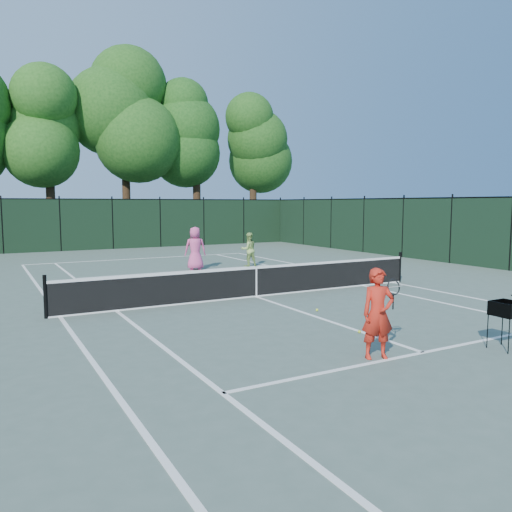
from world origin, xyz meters
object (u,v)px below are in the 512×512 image
loose_ball_near_cart (359,332)px  loose_ball_midcourt (317,310)px  player_pink (195,248)px  ball_hopper (507,309)px  coach (378,313)px  player_green (249,249)px

loose_ball_near_cart → loose_ball_midcourt: bearing=77.3°
player_pink → ball_hopper: size_ratio=1.96×
ball_hopper → coach: bearing=165.8°
coach → loose_ball_near_cart: size_ratio=23.91×
player_green → ball_hopper: player_green is taller
coach → ball_hopper: bearing=2.2°
player_pink → player_green: player_pink is taller
coach → loose_ball_midcourt: 4.03m
coach → player_pink: 12.89m
coach → ball_hopper: (2.51, -0.76, -0.04)m
player_pink → loose_ball_midcourt: 9.11m
player_green → loose_ball_near_cart: 11.74m
coach → player_pink: (1.71, 12.77, 0.09)m
coach → player_green: (4.21, 12.73, -0.07)m
loose_ball_near_cart → loose_ball_midcourt: (0.50, 2.22, 0.00)m
coach → ball_hopper: coach is taller
player_pink → loose_ball_near_cart: bearing=104.3°
loose_ball_near_cart → player_pink: bearing=85.8°
coach → player_green: size_ratio=1.09×
player_green → ball_hopper: (-1.70, -13.49, 0.03)m
player_green → player_pink: bearing=3.3°
coach → loose_ball_near_cart: bearing=78.7°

